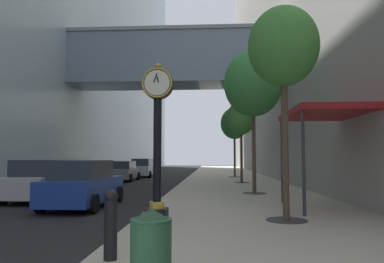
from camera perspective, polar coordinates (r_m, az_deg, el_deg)
name	(u,v)px	position (r m, az deg, el deg)	size (l,w,h in m)	color
ground_plane	(186,180)	(29.64, -0.90, -7.75)	(110.00, 110.00, 0.00)	black
sidewalk_right	(228,177)	(32.58, 5.79, -7.28)	(7.12, 80.00, 0.14)	#ADA593
street_clock	(157,134)	(9.54, -5.57, -0.33)	(0.84, 0.55, 4.25)	black
bollard_nearest	(111,223)	(6.26, -12.90, -14.08)	(0.23, 0.23, 1.16)	black
bollard_third	(157,193)	(11.08, -5.64, -9.80)	(0.23, 0.23, 1.16)	black
street_tree_near	(283,48)	(10.48, 14.42, 12.81)	(1.95, 1.95, 5.91)	#333335
street_tree_mid_near	(253,84)	(17.58, 9.76, 7.56)	(2.81, 2.81, 6.89)	#333335
street_tree_mid_far	(241,119)	(24.59, 7.87, 2.05)	(1.99, 1.99, 5.54)	#333335
street_tree_far	(234,124)	(31.84, 6.81, 1.27)	(2.45, 2.45, 6.15)	#333335
trash_bin	(151,250)	(4.71, -6.60, -18.30)	(0.53, 0.53, 1.05)	#234C33
storefront_awning	(323,115)	(12.84, 20.22, 2.56)	(2.40, 3.60, 3.30)	maroon
car_white_near	(143,168)	(33.96, -7.82, -5.84)	(2.16, 4.43, 1.73)	silver
car_blue_mid	(84,184)	(13.89, -16.99, -8.13)	(2.04, 4.46, 1.73)	navy
car_silver_far	(44,181)	(16.72, -22.66, -7.29)	(2.08, 4.45, 1.73)	#B7BABF
car_grey_trailing	(124,171)	(28.36, -10.90, -6.29)	(1.94, 4.04, 1.56)	slate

